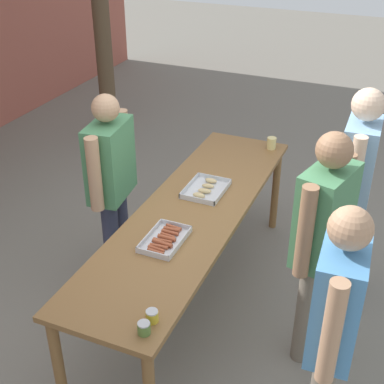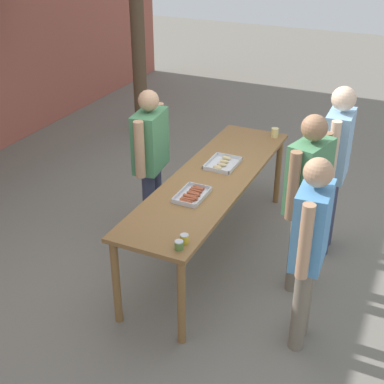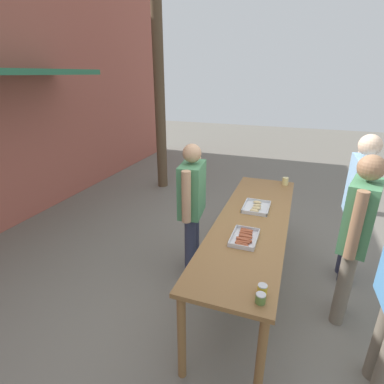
% 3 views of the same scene
% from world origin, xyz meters
% --- Properties ---
extents(ground_plane, '(24.00, 24.00, 0.00)m').
position_xyz_m(ground_plane, '(0.00, 0.00, 0.00)').
color(ground_plane, slate).
extents(serving_table, '(2.81, 0.75, 0.89)m').
position_xyz_m(serving_table, '(0.00, 0.00, 0.80)').
color(serving_table, brown).
rests_on(serving_table, ground).
extents(food_tray_sausages, '(0.38, 0.24, 0.04)m').
position_xyz_m(food_tray_sausages, '(-0.46, 0.01, 0.90)').
color(food_tray_sausages, silver).
rests_on(food_tray_sausages, serving_table).
extents(food_tray_buns, '(0.39, 0.30, 0.05)m').
position_xyz_m(food_tray_buns, '(0.29, 0.01, 0.90)').
color(food_tray_buns, silver).
rests_on(food_tray_buns, serving_table).
extents(condiment_jar_mustard, '(0.07, 0.07, 0.07)m').
position_xyz_m(condiment_jar_mustard, '(-1.27, -0.26, 0.92)').
color(condiment_jar_mustard, '#567A38').
rests_on(condiment_jar_mustard, serving_table).
extents(condiment_jar_ketchup, '(0.07, 0.07, 0.07)m').
position_xyz_m(condiment_jar_ketchup, '(-1.17, -0.26, 0.92)').
color(condiment_jar_ketchup, gold).
rests_on(condiment_jar_ketchup, serving_table).
extents(beer_cup, '(0.08, 0.08, 0.11)m').
position_xyz_m(beer_cup, '(1.26, -0.25, 0.94)').
color(beer_cup, '#DBC67A').
rests_on(beer_cup, serving_table).
extents(person_server_behind_table, '(0.66, 0.31, 1.65)m').
position_xyz_m(person_server_behind_table, '(0.10, 0.75, 0.97)').
color(person_server_behind_table, '#333851').
rests_on(person_server_behind_table, ground).
extents(person_customer_holding_hotdog, '(0.62, 0.26, 1.69)m').
position_xyz_m(person_customer_holding_hotdog, '(-0.89, -1.20, 1.01)').
color(person_customer_holding_hotdog, '#756B5B').
rests_on(person_customer_holding_hotdog, ground).
extents(person_customer_with_cup, '(0.62, 0.25, 1.79)m').
position_xyz_m(person_customer_with_cup, '(0.57, -1.08, 1.07)').
color(person_customer_with_cup, '#333851').
rests_on(person_customer_with_cup, ground).
extents(person_customer_waiting_in_line, '(0.62, 0.35, 1.74)m').
position_xyz_m(person_customer_waiting_in_line, '(-0.15, -0.98, 1.03)').
color(person_customer_waiting_in_line, '#756B5B').
rests_on(person_customer_waiting_in_line, ground).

